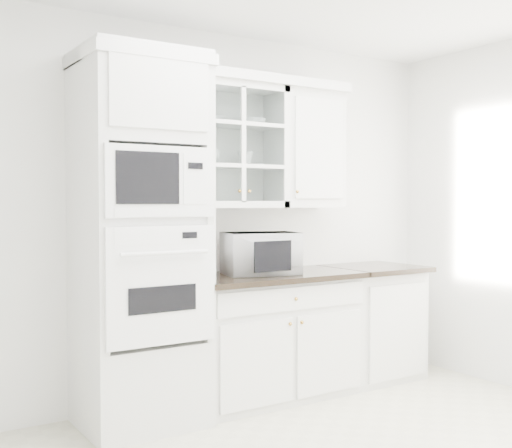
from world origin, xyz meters
TOP-DOWN VIEW (x-y plane):
  - room_shell at (0.00, 0.43)m, footprint 4.00×3.50m
  - oven_column at (-0.75, 1.42)m, footprint 0.76×0.68m
  - base_cabinet_run at (0.28, 1.45)m, footprint 1.32×0.67m
  - extra_base_cabinet at (1.28, 1.45)m, footprint 0.72×0.67m
  - upper_cabinet_glass at (0.03, 1.58)m, footprint 0.80×0.33m
  - upper_cabinet_solid at (0.71, 1.58)m, footprint 0.55×0.33m
  - crown_molding at (-0.07, 1.56)m, footprint 2.14×0.38m
  - countertop_microwave at (0.19, 1.44)m, footprint 0.61×0.55m
  - bowl_a at (-0.12, 1.59)m, footprint 0.19×0.19m
  - bowl_b at (0.24, 1.60)m, footprint 0.21×0.21m
  - cup_a at (-0.15, 1.58)m, footprint 0.14×0.14m
  - cup_b at (0.14, 1.58)m, footprint 0.14×0.14m

SIDE VIEW (x-z plane):
  - base_cabinet_run at x=0.28m, z-range 0.00..0.92m
  - extra_base_cabinet at x=1.28m, z-range 0.00..0.92m
  - countertop_microwave at x=0.19m, z-range 0.92..1.22m
  - oven_column at x=-0.75m, z-range 0.00..2.40m
  - cup_a at x=-0.15m, z-range 1.71..1.82m
  - cup_b at x=0.14m, z-range 1.71..1.82m
  - room_shell at x=0.00m, z-range 0.43..3.13m
  - upper_cabinet_glass at x=0.03m, z-range 1.40..2.30m
  - upper_cabinet_solid at x=0.71m, z-range 1.40..2.30m
  - bowl_a at x=-0.12m, z-range 2.01..2.06m
  - bowl_b at x=0.24m, z-range 2.01..2.06m
  - crown_molding at x=-0.07m, z-range 2.30..2.37m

